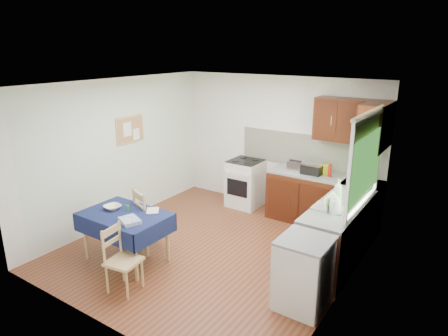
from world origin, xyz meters
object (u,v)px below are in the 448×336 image
Objects in this scene: kettle at (335,205)px; dish_rack at (330,207)px; dining_table at (125,220)px; chair_near at (121,257)px; sandwich_press at (313,168)px; toaster at (295,166)px; chair_far at (149,218)px.

dish_rack is at bearing 135.19° from kettle.
dish_rack is at bearing 8.87° from dining_table.
sandwich_press is at bearing -28.40° from chair_near.
kettle reaches higher than chair_near.
kettle is (1.19, -1.41, 0.02)m from toaster.
dining_table is at bearing -135.31° from sandwich_press.
sandwich_press is (1.69, 2.73, 0.37)m from dining_table.
chair_near is at bearing 135.11° from chair_far.
kettle is at bearing -141.11° from chair_far.
chair_far is 3.70× the size of toaster.
sandwich_press is (0.30, 0.04, 0.00)m from toaster.
chair_far is at bearing -98.57° from toaster.
sandwich_press is at bearing 121.58° from kettle.
dining_table is 3.62× the size of sandwich_press.
toaster is at bearing 130.25° from kettle.
chair_far is 2.68m from toaster.
dish_rack is at bearing -53.95° from chair_near.
dish_rack is at bearing -138.14° from chair_far.
dining_table is at bearing -153.54° from kettle.
chair_near is at bearing -68.33° from dining_table.
dining_table is 4.88× the size of kettle.
chair_near is (0.45, -0.97, -0.06)m from chair_far.
toaster reaches higher than dining_table.
chair_far is 2.88m from sandwich_press.
chair_near is 2.81m from dish_rack.
sandwich_press is 1.56m from dish_rack.
dining_table is 2.81× the size of dish_rack.
chair_near is at bearing -138.62° from kettle.
dining_table is 3.05m from toaster.
chair_near reaches higher than dining_table.
sandwich_press is 1.70m from kettle.
kettle is at bearing 5.98° from dining_table.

